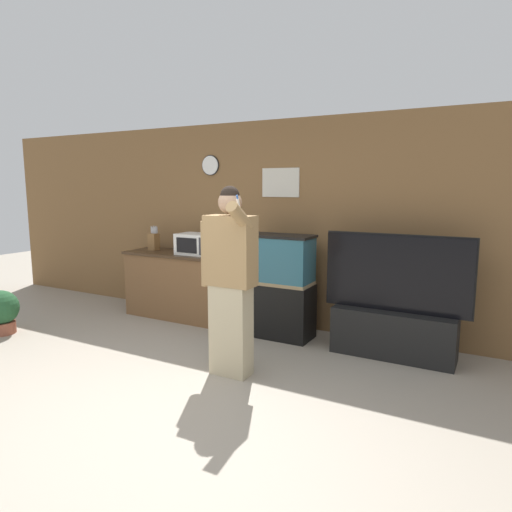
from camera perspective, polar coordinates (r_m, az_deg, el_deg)
The scene contains 9 objects.
ground_plane at distance 3.94m, azimuth -16.18°, elevation -18.60°, with size 18.00×18.00×0.00m, color gray.
wall_back_paneled at distance 5.83m, azimuth 3.00°, elevation 3.98°, with size 10.00×0.08×2.60m.
counter_island at distance 6.33m, azimuth -9.34°, elevation -3.58°, with size 1.57×0.60×0.89m.
microwave at distance 6.04m, azimuth -7.38°, elevation 1.49°, with size 0.51×0.35×0.28m.
knife_block at distance 6.58m, azimuth -12.66°, elevation 1.84°, with size 0.12×0.12×0.34m.
aquarium_on_stand at distance 5.42m, azimuth 2.59°, elevation -3.76°, with size 0.87×0.41×1.23m.
tv_on_stand at distance 5.03m, azimuth 16.84°, elevation -7.78°, with size 1.51×0.40×1.30m.
person_standing at distance 4.26m, azimuth -3.33°, elevation -2.85°, with size 0.56×0.43×1.79m.
potted_plant at distance 6.38m, azimuth -29.28°, elevation -5.99°, with size 0.42×0.42×0.53m.
Camera 1 is at (2.52, -2.44, 1.79)m, focal length 32.00 mm.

